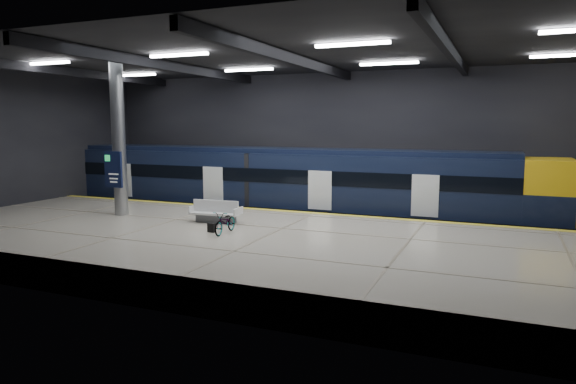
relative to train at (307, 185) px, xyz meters
The scene contains 10 objects.
ground 6.04m from the train, 75.40° to the right, with size 30.00×30.00×0.00m, color black.
room_shell 6.75m from the train, 75.41° to the right, with size 30.10×16.10×8.05m.
platform 8.26m from the train, 79.85° to the right, with size 30.00×11.00×1.10m, color beige.
safety_strip 3.24m from the train, 62.47° to the right, with size 30.00×0.40×0.01m, color gold.
rails 2.44m from the train, ahead, with size 30.00×1.52×0.16m.
train is the anchor object (origin of this frame).
bench 6.69m from the train, 104.28° to the right, with size 2.17×1.01×0.94m.
bicycle 8.24m from the train, 91.23° to the right, with size 0.57×1.65×0.87m, color #99999E.
pannier_bag 8.30m from the train, 95.39° to the right, with size 0.30×0.18×0.35m, color black.
info_column 9.56m from the train, 135.20° to the right, with size 0.90×0.78×6.90m.
Camera 1 is at (7.91, -19.32, 5.19)m, focal length 32.00 mm.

